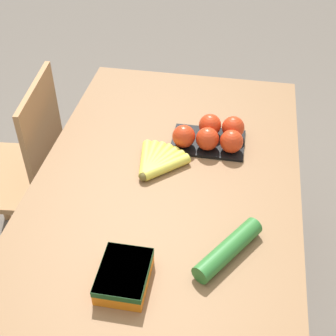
{
  "coord_description": "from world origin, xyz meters",
  "views": [
    {
      "loc": [
        -1.15,
        -0.2,
        1.78
      ],
      "look_at": [
        0.0,
        0.0,
        0.77
      ],
      "focal_mm": 50.0,
      "sensor_mm": 36.0,
      "label": 1
    }
  ],
  "objects_px": {
    "tomato_pack": "(212,135)",
    "carrot_bag": "(124,275)",
    "chair": "(22,173)",
    "cucumber_near": "(228,249)",
    "banana_bunch": "(157,163)"
  },
  "relations": [
    {
      "from": "carrot_bag",
      "to": "cucumber_near",
      "type": "height_order",
      "value": "carrot_bag"
    },
    {
      "from": "carrot_bag",
      "to": "cucumber_near",
      "type": "relative_size",
      "value": 0.7
    },
    {
      "from": "tomato_pack",
      "to": "cucumber_near",
      "type": "height_order",
      "value": "tomato_pack"
    },
    {
      "from": "banana_bunch",
      "to": "carrot_bag",
      "type": "bearing_deg",
      "value": -179.11
    },
    {
      "from": "banana_bunch",
      "to": "cucumber_near",
      "type": "distance_m",
      "value": 0.43
    },
    {
      "from": "banana_bunch",
      "to": "tomato_pack",
      "type": "height_order",
      "value": "tomato_pack"
    },
    {
      "from": "cucumber_near",
      "to": "banana_bunch",
      "type": "bearing_deg",
      "value": 38.14
    },
    {
      "from": "banana_bunch",
      "to": "cucumber_near",
      "type": "xyz_separation_m",
      "value": [
        -0.34,
        -0.27,
        0.01
      ]
    },
    {
      "from": "cucumber_near",
      "to": "carrot_bag",
      "type": "bearing_deg",
      "value": 117.69
    },
    {
      "from": "banana_bunch",
      "to": "tomato_pack",
      "type": "xyz_separation_m",
      "value": [
        0.15,
        -0.17,
        0.03
      ]
    },
    {
      "from": "chair",
      "to": "tomato_pack",
      "type": "relative_size",
      "value": 3.48
    },
    {
      "from": "tomato_pack",
      "to": "chair",
      "type": "bearing_deg",
      "value": 89.44
    },
    {
      "from": "carrot_bag",
      "to": "cucumber_near",
      "type": "xyz_separation_m",
      "value": [
        0.14,
        -0.26,
        -0.01
      ]
    },
    {
      "from": "tomato_pack",
      "to": "cucumber_near",
      "type": "bearing_deg",
      "value": -169.06
    },
    {
      "from": "tomato_pack",
      "to": "carrot_bag",
      "type": "height_order",
      "value": "tomato_pack"
    }
  ]
}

